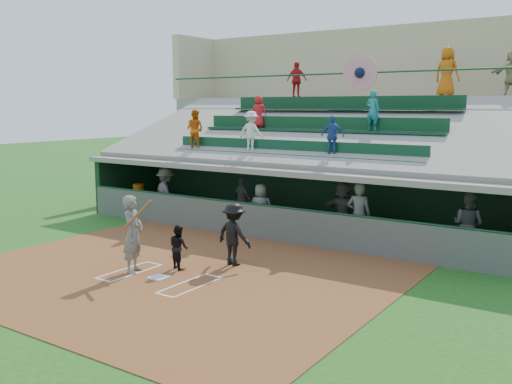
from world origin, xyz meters
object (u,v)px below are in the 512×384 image
Objects in this scene: water_cooler at (138,189)px; white_table at (137,203)px; home_plate at (159,277)px; batter_at_plate at (133,234)px; catcher at (179,247)px.

white_table is at bearing -145.73° from water_cooler.
water_cooler reaches higher than white_table.
home_plate is 0.52× the size of white_table.
batter_at_plate is 4.82× the size of water_cooler.
catcher is 2.80× the size of water_cooler.
batter_at_plate reaches higher than water_cooler.
home_plate is 1.03× the size of water_cooler.
home_plate is 1.10m from catcher.
batter_at_plate is at bearing 70.45° from catcher.
catcher reaches higher than water_cooler.
batter_at_plate reaches higher than home_plate.
white_table is (-6.72, 5.09, -0.20)m from catcher.
batter_at_plate is at bearing -45.84° from white_table.
catcher is 8.42m from water_cooler.
batter_at_plate reaches higher than catcher.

